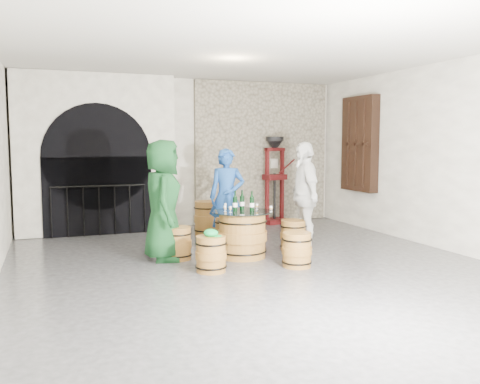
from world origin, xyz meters
name	(u,v)px	position (x,y,z in m)	size (l,w,h in m)	color
ground	(254,267)	(0.00, 0.00, 0.00)	(8.00, 8.00, 0.00)	#313134
wall_back	(185,153)	(0.00, 4.00, 1.60)	(8.00, 8.00, 0.00)	white
wall_front	(466,177)	(0.00, -4.00, 1.60)	(8.00, 8.00, 0.00)	white
wall_right	(446,156)	(3.50, 0.00, 1.60)	(8.00, 8.00, 0.00)	white
ceiling	(255,46)	(0.00, 0.00, 3.20)	(8.00, 8.00, 0.00)	beige
stone_facing_panel	(262,152)	(1.80, 3.94, 1.60)	(3.20, 0.12, 3.18)	gray
arched_opening	(96,155)	(-1.90, 3.74, 1.58)	(3.10, 0.60, 3.19)	white
shuttered_window	(359,144)	(3.38, 2.40, 1.80)	(0.23, 1.10, 2.00)	black
barrel_table	(242,234)	(0.06, 0.67, 0.37)	(0.96, 0.96, 0.74)	olive
barrel_stool_left	(178,243)	(-0.94, 0.88, 0.26)	(0.46, 0.46, 0.51)	olive
barrel_stool_far	(227,231)	(0.16, 1.70, 0.26)	(0.46, 0.46, 0.51)	olive
barrel_stool_right	(293,235)	(1.07, 0.87, 0.26)	(0.46, 0.46, 0.51)	olive
barrel_stool_near_right	(297,250)	(0.59, -0.21, 0.26)	(0.46, 0.46, 0.51)	olive
barrel_stool_near_left	(211,254)	(-0.68, -0.04, 0.26)	(0.46, 0.46, 0.51)	olive
green_cap	(211,233)	(-0.68, -0.04, 0.56)	(0.25, 0.20, 0.11)	#0D953D
person_green	(163,200)	(-1.15, 0.93, 0.94)	(0.92, 0.60, 1.88)	#103919
person_blue	(227,197)	(0.16, 1.68, 0.86)	(0.63, 0.41, 1.73)	navy
person_white	(304,196)	(1.30, 0.92, 0.93)	(1.08, 0.45, 1.85)	silver
wine_bottle_left	(235,203)	(-0.04, 0.72, 0.88)	(0.08, 0.08, 0.32)	black
wine_bottle_center	(252,203)	(0.21, 0.61, 0.88)	(0.08, 0.08, 0.32)	black
wine_bottle_right	(242,202)	(0.11, 0.81, 0.88)	(0.08, 0.08, 0.32)	black
tasting_glass_a	(230,209)	(-0.16, 0.60, 0.79)	(0.05, 0.05, 0.10)	#C67F26
tasting_glass_b	(257,207)	(0.36, 0.76, 0.79)	(0.05, 0.05, 0.10)	#C67F26
tasting_glass_c	(225,206)	(-0.11, 0.99, 0.79)	(0.05, 0.05, 0.10)	#C67F26
tasting_glass_d	(252,206)	(0.33, 0.91, 0.79)	(0.05, 0.05, 0.10)	#C67F26
tasting_glass_e	(271,209)	(0.46, 0.43, 0.79)	(0.05, 0.05, 0.10)	#C67F26
tasting_glass_f	(225,209)	(-0.21, 0.72, 0.79)	(0.05, 0.05, 0.10)	#C67F26
side_barrel	(206,218)	(0.10, 2.75, 0.33)	(0.51, 0.51, 0.67)	olive
corking_press	(275,173)	(1.96, 3.59, 1.14)	(0.84, 0.53, 1.96)	#470B0C
control_box	(273,163)	(2.05, 3.86, 1.35)	(0.18, 0.10, 0.22)	silver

